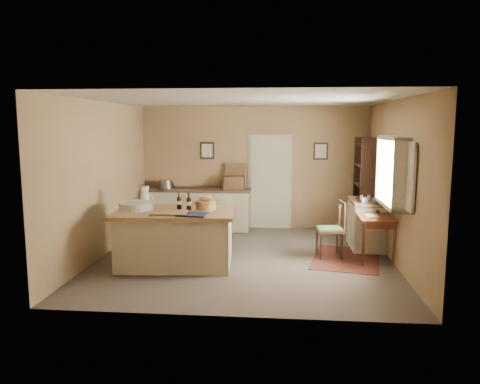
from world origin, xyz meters
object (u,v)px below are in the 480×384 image
object	(u,v)px
sideboard	(200,207)
desk_chair	(330,230)
right_cabinet	(366,224)
writing_desk	(375,221)
work_island	(175,236)
shelving_unit	(367,188)

from	to	relation	value
sideboard	desk_chair	bearing A→B (deg)	-37.40
right_cabinet	sideboard	bearing A→B (deg)	159.23
writing_desk	right_cabinet	xyz separation A→B (m)	(-0.00, 0.80, -0.21)
writing_desk	desk_chair	size ratio (longest dim) A/B	0.95
work_island	desk_chair	xyz separation A→B (m)	(2.57, 0.68, 0.00)
writing_desk	shelving_unit	size ratio (longest dim) A/B	0.45
sideboard	writing_desk	size ratio (longest dim) A/B	2.42
writing_desk	shelving_unit	bearing A→B (deg)	84.73
writing_desk	work_island	bearing A→B (deg)	-169.61
right_cabinet	shelving_unit	world-z (taller)	shelving_unit
sideboard	shelving_unit	xyz separation A→B (m)	(3.52, -0.42, 0.54)
writing_desk	desk_chair	world-z (taller)	desk_chair
writing_desk	desk_chair	distance (m)	0.77
work_island	right_cabinet	bearing A→B (deg)	19.25
work_island	desk_chair	bearing A→B (deg)	11.03
sideboard	writing_desk	xyz separation A→B (m)	(3.37, -2.08, 0.19)
shelving_unit	right_cabinet	bearing A→B (deg)	-100.14
sideboard	writing_desk	bearing A→B (deg)	-31.71
sideboard	shelving_unit	world-z (taller)	shelving_unit
desk_chair	shelving_unit	bearing A→B (deg)	53.61
work_island	writing_desk	distance (m)	3.37
writing_desk	sideboard	bearing A→B (deg)	148.29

